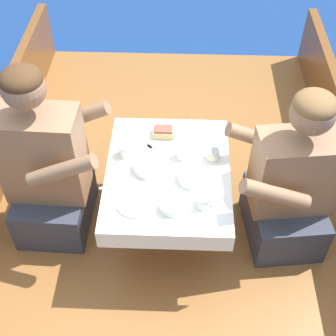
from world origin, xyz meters
TOP-DOWN VIEW (x-y plane):
  - ground_plane at (0.00, 0.00)m, footprint 60.00×60.00m
  - boat_deck at (0.00, 0.00)m, footprint 2.07×3.43m
  - cockpit_table at (0.00, 0.02)m, footprint 0.61×0.77m
  - person_port at (-0.60, 0.03)m, footprint 0.53×0.45m
  - person_starboard at (0.60, -0.01)m, footprint 0.56×0.49m
  - plate_sandwich at (-0.03, 0.26)m, footprint 0.20×0.20m
  - plate_bread at (-0.14, -0.19)m, footprint 0.18×0.18m
  - sandwich at (-0.03, 0.26)m, footprint 0.11×0.07m
  - bowl_port_near at (0.11, -0.04)m, footprint 0.13×0.13m
  - bowl_starboard_near at (-0.11, 0.02)m, footprint 0.13×0.13m
  - bowl_center_far at (0.02, -0.21)m, footprint 0.11×0.11m
  - coffee_cup_port at (0.07, 0.12)m, footprint 0.09×0.07m
  - coffee_cup_starboard at (-0.22, 0.12)m, footprint 0.09×0.06m
  - coffee_cup_center at (0.17, -0.19)m, footprint 0.11×0.08m
  - tin_can at (0.22, 0.11)m, footprint 0.07×0.07m
  - utensil_spoon_starboard at (0.11, 0.35)m, footprint 0.04×0.17m
  - utensil_fork_port at (-0.06, 0.14)m, footprint 0.14×0.13m
  - utensil_spoon_center at (-0.22, -0.07)m, footprint 0.16×0.08m

SIDE VIEW (x-z plane):
  - ground_plane at x=0.00m, z-range 0.00..0.00m
  - boat_deck at x=0.00m, z-range 0.00..0.30m
  - person_starboard at x=0.60m, z-range 0.20..1.14m
  - cockpit_table at x=0.00m, z-range 0.47..0.90m
  - person_port at x=-0.60m, z-range 0.20..1.20m
  - utensil_fork_port at x=-0.06m, z-range 0.73..0.74m
  - utensil_spoon_starboard at x=0.11m, z-range 0.73..0.74m
  - utensil_spoon_center at x=-0.22m, z-range 0.73..0.74m
  - plate_sandwich at x=-0.03m, z-range 0.73..0.74m
  - plate_bread at x=-0.14m, z-range 0.73..0.74m
  - bowl_port_near at x=0.11m, z-range 0.74..0.78m
  - bowl_starboard_near at x=-0.11m, z-range 0.74..0.78m
  - bowl_center_far at x=0.02m, z-range 0.74..0.78m
  - tin_can at x=0.22m, z-range 0.73..0.79m
  - coffee_cup_center at x=0.17m, z-range 0.73..0.79m
  - sandwich at x=-0.03m, z-range 0.74..0.79m
  - coffee_cup_starboard at x=-0.22m, z-range 0.73..0.80m
  - coffee_cup_port at x=0.07m, z-range 0.73..0.80m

